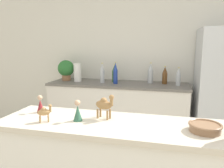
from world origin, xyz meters
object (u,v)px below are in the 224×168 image
(back_bottle_1, at_px, (102,73))
(wise_man_figurine_purple, at_px, (78,112))
(camel_figurine_second, at_px, (105,104))
(back_bottle_2, at_px, (165,75))
(paper_towel_roll, at_px, (77,72))
(back_bottle_3, at_px, (115,73))
(back_bottle_4, at_px, (178,77))
(camel_figurine, at_px, (45,112))
(wise_man_figurine_crimson, at_px, (40,105))
(back_bottle_0, at_px, (115,73))
(back_bottle_5, at_px, (150,73))
(potted_plant, at_px, (66,69))
(fruit_bowl, at_px, (205,127))

(back_bottle_1, xyz_separation_m, wise_man_figurine_purple, (0.38, -1.83, -0.00))
(camel_figurine_second, bearing_deg, back_bottle_1, 107.08)
(back_bottle_2, height_order, wise_man_figurine_purple, back_bottle_2)
(paper_towel_roll, height_order, camel_figurine_second, paper_towel_roll)
(back_bottle_1, distance_m, back_bottle_3, 0.21)
(back_bottle_4, height_order, camel_figurine, back_bottle_4)
(camel_figurine, distance_m, wise_man_figurine_crimson, 0.22)
(back_bottle_1, height_order, wise_man_figurine_crimson, back_bottle_1)
(back_bottle_2, bearing_deg, back_bottle_0, -167.47)
(back_bottle_2, xyz_separation_m, wise_man_figurine_crimson, (-0.85, -1.88, 0.01))
(back_bottle_4, bearing_deg, paper_towel_roll, 179.84)
(wise_man_figurine_purple, bearing_deg, back_bottle_4, 69.58)
(paper_towel_roll, bearing_deg, camel_figurine_second, -62.12)
(back_bottle_1, height_order, back_bottle_5, back_bottle_5)
(back_bottle_1, bearing_deg, wise_man_figurine_crimson, -88.16)
(back_bottle_2, xyz_separation_m, camel_figurine_second, (-0.36, -1.90, 0.05))
(back_bottle_2, relative_size, wise_man_figurine_crimson, 2.03)
(back_bottle_3, bearing_deg, wise_man_figurine_purple, -83.35)
(back_bottle_0, xyz_separation_m, back_bottle_3, (-0.05, 0.14, -0.02))
(camel_figurine_second, bearing_deg, back_bottle_0, 100.87)
(back_bottle_2, bearing_deg, wise_man_figurine_crimson, -114.17)
(camel_figurine_second, bearing_deg, potted_plant, 122.24)
(back_bottle_0, bearing_deg, camel_figurine_second, -79.13)
(fruit_bowl, bearing_deg, potted_plant, 132.55)
(paper_towel_roll, relative_size, back_bottle_0, 0.89)
(back_bottle_1, xyz_separation_m, fruit_bowl, (1.14, -1.83, -0.04))
(fruit_bowl, height_order, camel_figurine, camel_figurine)
(back_bottle_0, distance_m, wise_man_figurine_purple, 1.84)
(potted_plant, relative_size, camel_figurine_second, 1.93)
(fruit_bowl, distance_m, camel_figurine, 0.95)
(back_bottle_5, bearing_deg, camel_figurine, -103.66)
(back_bottle_5, relative_size, wise_man_figurine_purple, 2.21)
(back_bottle_5, bearing_deg, back_bottle_3, -177.25)
(paper_towel_roll, distance_m, camel_figurine, 2.04)
(potted_plant, height_order, paper_towel_roll, potted_plant)
(wise_man_figurine_purple, bearing_deg, back_bottle_5, 81.19)
(back_bottle_1, bearing_deg, wise_man_figurine_purple, -78.15)
(paper_towel_roll, height_order, back_bottle_3, paper_towel_roll)
(back_bottle_4, bearing_deg, back_bottle_3, 174.38)
(back_bottle_2, distance_m, back_bottle_5, 0.21)
(potted_plant, xyz_separation_m, back_bottle_0, (0.83, -0.11, -0.03))
(fruit_bowl, height_order, wise_man_figurine_purple, wise_man_figurine_purple)
(back_bottle_1, distance_m, back_bottle_4, 1.08)
(back_bottle_4, bearing_deg, back_bottle_2, 150.18)
(back_bottle_1, xyz_separation_m, camel_figurine_second, (0.54, -1.75, 0.03))
(back_bottle_3, bearing_deg, camel_figurine_second, -78.52)
(potted_plant, distance_m, wise_man_figurine_crimson, 1.96)
(camel_figurine, xyz_separation_m, wise_man_figurine_purple, (0.19, 0.07, -0.01))
(wise_man_figurine_purple, bearing_deg, camel_figurine, -159.88)
(back_bottle_2, bearing_deg, wise_man_figurine_purple, -104.58)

